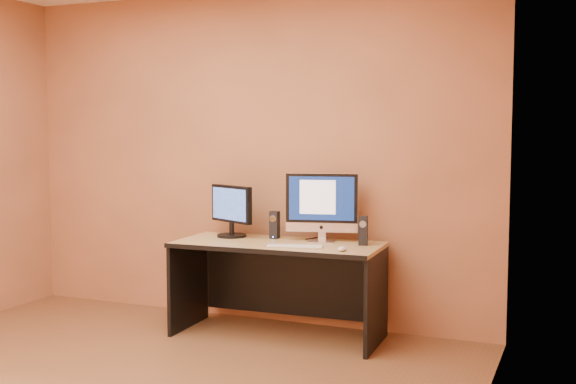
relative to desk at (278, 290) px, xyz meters
name	(u,v)px	position (x,y,z in m)	size (l,w,h in m)	color
walls	(88,170)	(-0.43, -1.59, 0.95)	(4.00, 4.00, 2.60)	#AD6945
desk	(278,290)	(0.00, 0.00, 0.00)	(1.50, 0.66, 0.69)	tan
imac	(321,207)	(0.28, 0.16, 0.61)	(0.54, 0.20, 0.52)	silver
second_monitor	(232,211)	(-0.44, 0.13, 0.54)	(0.45, 0.23, 0.39)	black
speaker_left	(275,225)	(-0.10, 0.18, 0.45)	(0.06, 0.07, 0.21)	black
speaker_right	(363,231)	(0.60, 0.13, 0.45)	(0.06, 0.07, 0.21)	black
keyboard	(294,246)	(0.20, -0.16, 0.36)	(0.40, 0.11, 0.02)	silver
mouse	(342,249)	(0.55, -0.16, 0.36)	(0.05, 0.10, 0.03)	silver
cable_a	(326,239)	(0.27, 0.28, 0.35)	(0.01, 0.01, 0.21)	black
cable_b	(313,238)	(0.17, 0.28, 0.35)	(0.01, 0.01, 0.17)	black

